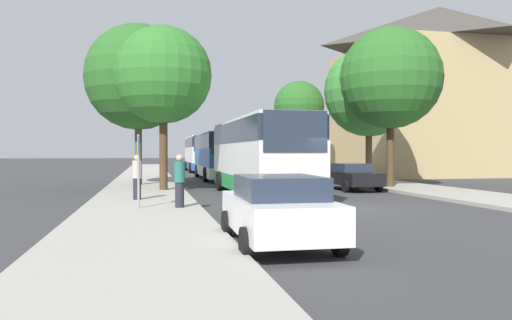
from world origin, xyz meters
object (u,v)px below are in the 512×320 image
object	(u,v)px
tree_right_near	(299,107)
tree_right_mid	(391,78)
bus_front	(259,155)
tree_left_near	(138,77)
bus_middle	(218,155)
pedestrian_waiting_near	(137,177)
parked_car_left_curb	(278,209)
parked_car_right_near	(351,176)
pedestrian_waiting_far	(180,181)
bus_rear	(201,153)
tree_right_far	(369,92)
tree_left_far	(163,75)
bus_stop_sign	(138,162)

from	to	relation	value
tree_right_near	tree_right_mid	bearing A→B (deg)	-89.82
bus_front	tree_left_near	world-z (taller)	tree_left_near
bus_middle	pedestrian_waiting_near	bearing A→B (deg)	-107.71
bus_middle	parked_car_left_curb	world-z (taller)	bus_middle
parked_car_right_near	tree_right_mid	bearing A→B (deg)	-175.87
bus_middle	parked_car_right_near	distance (m)	13.19
pedestrian_waiting_far	tree_right_near	bearing A→B (deg)	26.35
bus_rear	tree_right_far	bearing A→B (deg)	-69.63
pedestrian_waiting_far	tree_right_far	distance (m)	17.59
parked_car_left_curb	pedestrian_waiting_near	xyz separation A→B (m)	(-3.14, 9.67, 0.24)
bus_rear	parked_car_right_near	xyz separation A→B (m)	(5.18, -26.50, -1.14)
bus_middle	tree_right_near	bearing A→B (deg)	31.47
bus_front	pedestrian_waiting_near	distance (m)	5.96
parked_car_left_curb	tree_left_near	size ratio (longest dim) A/B	0.46
bus_rear	tree_left_near	size ratio (longest dim) A/B	1.22
bus_front	tree_left_far	world-z (taller)	tree_left_far
parked_car_left_curb	parked_car_right_near	distance (m)	16.19
bus_front	bus_rear	xyz separation A→B (m)	(0.28, 28.69, 0.03)
bus_rear	pedestrian_waiting_near	size ratio (longest dim) A/B	6.35
bus_stop_sign	tree_right_near	size ratio (longest dim) A/B	0.31
bus_front	tree_left_far	distance (m)	6.33
tree_left_far	pedestrian_waiting_near	bearing A→B (deg)	-103.29
tree_right_mid	tree_left_near	bearing A→B (deg)	161.46
bus_rear	pedestrian_waiting_far	size ratio (longest dim) A/B	6.26
parked_car_right_near	tree_right_mid	distance (m)	5.72
parked_car_right_near	bus_front	bearing A→B (deg)	21.92
pedestrian_waiting_far	tree_right_mid	world-z (taller)	tree_right_mid
bus_front	pedestrian_waiting_near	bearing A→B (deg)	-156.95
bus_middle	bus_stop_sign	size ratio (longest dim) A/B	4.68
bus_rear	tree_right_mid	distance (m)	27.68
tree_right_far	bus_front	bearing A→B (deg)	-143.27
tree_right_near	tree_right_far	size ratio (longest dim) A/B	0.95
bus_middle	tree_right_near	xyz separation A→B (m)	(7.67, 4.59, 4.13)
bus_front	bus_stop_sign	xyz separation A→B (m)	(-5.30, -5.42, -0.19)
parked_car_right_near	tree_right_near	bearing A→B (deg)	-97.77
bus_middle	parked_car_right_near	size ratio (longest dim) A/B	2.61
parked_car_left_curb	tree_right_mid	bearing A→B (deg)	56.09
bus_stop_sign	pedestrian_waiting_near	world-z (taller)	bus_stop_sign
pedestrian_waiting_far	pedestrian_waiting_near	bearing A→B (deg)	76.96
tree_left_near	pedestrian_waiting_far	bearing A→B (deg)	-82.76
pedestrian_waiting_near	tree_left_far	size ratio (longest dim) A/B	0.22
bus_front	tree_right_near	world-z (taller)	tree_right_near
bus_front	bus_middle	distance (m)	14.18
parked_car_right_near	pedestrian_waiting_near	xyz separation A→B (m)	(-10.87, -4.55, 0.29)
parked_car_left_curb	tree_left_far	distance (m)	15.57
parked_car_left_curb	pedestrian_waiting_near	bearing A→B (deg)	108.98
bus_middle	parked_car_right_near	world-z (taller)	bus_middle
parked_car_right_near	tree_right_mid	xyz separation A→B (m)	(2.31, 0.17, 5.23)
parked_car_right_near	tree_right_near	size ratio (longest dim) A/B	0.55
pedestrian_waiting_near	tree_right_far	distance (m)	16.85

